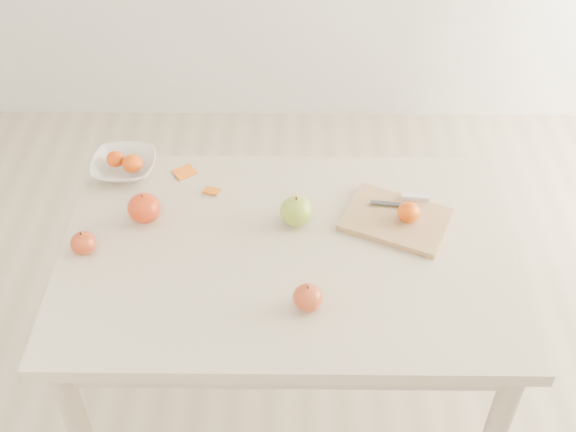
{
  "coord_description": "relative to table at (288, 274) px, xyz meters",
  "views": [
    {
      "loc": [
        0.01,
        -1.36,
        2.09
      ],
      "look_at": [
        0.0,
        0.05,
        0.82
      ],
      "focal_mm": 45.0,
      "sensor_mm": 36.0,
      "label": 1
    }
  ],
  "objects": [
    {
      "name": "bowl_tangerine_near",
      "position": [
        -0.51,
        0.33,
        0.14
      ],
      "size": [
        0.05,
        0.05,
        0.05
      ],
      "primitive_type": "ellipsoid",
      "color": "#C84107",
      "rests_on": "fruit_bowl"
    },
    {
      "name": "apple_green",
      "position": [
        0.02,
        0.1,
        0.14
      ],
      "size": [
        0.09,
        0.09,
        0.08
      ],
      "primitive_type": "ellipsoid",
      "color": "#688B14",
      "rests_on": "table"
    },
    {
      "name": "paring_knife",
      "position": [
        0.34,
        0.18,
        0.12
      ],
      "size": [
        0.17,
        0.05,
        0.01
      ],
      "color": "white",
      "rests_on": "cutting_board"
    },
    {
      "name": "bowl_tangerine_far",
      "position": [
        -0.46,
        0.3,
        0.14
      ],
      "size": [
        0.06,
        0.06,
        0.05
      ],
      "primitive_type": "ellipsoid",
      "color": "#E75008",
      "rests_on": "fruit_bowl"
    },
    {
      "name": "cutting_board",
      "position": [
        0.3,
        0.11,
        0.11
      ],
      "size": [
        0.33,
        0.29,
        0.02
      ],
      "primitive_type": "cube",
      "rotation": [
        0.0,
        0.0,
        -0.42
      ],
      "color": "#AA7E55",
      "rests_on": "table"
    },
    {
      "name": "table",
      "position": [
        0.0,
        0.0,
        0.0
      ],
      "size": [
        1.2,
        0.8,
        0.75
      ],
      "color": "beige",
      "rests_on": "ground"
    },
    {
      "name": "fruit_bowl",
      "position": [
        -0.49,
        0.32,
        0.12
      ],
      "size": [
        0.19,
        0.19,
        0.05
      ],
      "primitive_type": "imported",
      "color": "white",
      "rests_on": "table"
    },
    {
      "name": "apple_red_e",
      "position": [
        0.05,
        -0.2,
        0.13
      ],
      "size": [
        0.07,
        0.07,
        0.07
      ],
      "primitive_type": "ellipsoid",
      "color": "maroon",
      "rests_on": "table"
    },
    {
      "name": "apple_red_a",
      "position": [
        -0.39,
        0.11,
        0.14
      ],
      "size": [
        0.09,
        0.09,
        0.08
      ],
      "primitive_type": "ellipsoid",
      "color": "#A1050B",
      "rests_on": "table"
    },
    {
      "name": "orange_peel_a",
      "position": [
        -0.31,
        0.31,
        0.1
      ],
      "size": [
        0.07,
        0.07,
        0.01
      ],
      "primitive_type": "cube",
      "rotation": [
        0.21,
        0.0,
        0.68
      ],
      "color": "orange",
      "rests_on": "table"
    },
    {
      "name": "apple_red_d",
      "position": [
        -0.53,
        -0.02,
        0.13
      ],
      "size": [
        0.07,
        0.07,
        0.06
      ],
      "primitive_type": "ellipsoid",
      "color": "maroon",
      "rests_on": "table"
    },
    {
      "name": "board_tangerine",
      "position": [
        0.33,
        0.1,
        0.14
      ],
      "size": [
        0.06,
        0.06,
        0.05
      ],
      "primitive_type": "ellipsoid",
      "color": "#CA5007",
      "rests_on": "cutting_board"
    },
    {
      "name": "ground",
      "position": [
        0.0,
        0.0,
        -0.65
      ],
      "size": [
        3.5,
        3.5,
        0.0
      ],
      "primitive_type": "plane",
      "color": "#C6B293",
      "rests_on": "ground"
    },
    {
      "name": "orange_peel_b",
      "position": [
        -0.22,
        0.23,
        0.1
      ],
      "size": [
        0.05,
        0.05,
        0.01
      ],
      "primitive_type": "cube",
      "rotation": [
        -0.14,
        0.0,
        -0.31
      ],
      "color": "#D6600F",
      "rests_on": "table"
    }
  ]
}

